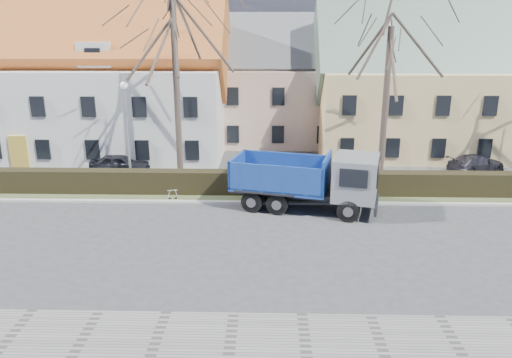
{
  "coord_description": "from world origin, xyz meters",
  "views": [
    {
      "loc": [
        3.31,
        -20.26,
        9.1
      ],
      "look_at": [
        2.69,
        3.84,
        1.6
      ],
      "focal_mm": 35.0,
      "sensor_mm": 36.0,
      "label": 1
    }
  ],
  "objects_px": {
    "cart_frame": "(169,195)",
    "parked_car_a": "(120,164)",
    "dump_truck": "(300,180)",
    "streetlight": "(128,136)",
    "parked_car_b": "(476,163)"
  },
  "relations": [
    {
      "from": "dump_truck",
      "to": "parked_car_a",
      "type": "height_order",
      "value": "dump_truck"
    },
    {
      "from": "streetlight",
      "to": "parked_car_b",
      "type": "relative_size",
      "value": 1.58
    },
    {
      "from": "cart_frame",
      "to": "parked_car_b",
      "type": "bearing_deg",
      "value": 17.82
    },
    {
      "from": "dump_truck",
      "to": "streetlight",
      "type": "distance_m",
      "value": 10.11
    },
    {
      "from": "parked_car_a",
      "to": "parked_car_b",
      "type": "xyz_separation_m",
      "value": [
        22.71,
        1.04,
        -0.07
      ]
    },
    {
      "from": "cart_frame",
      "to": "parked_car_a",
      "type": "distance_m",
      "value": 6.41
    },
    {
      "from": "cart_frame",
      "to": "dump_truck",
      "type": "bearing_deg",
      "value": -7.7
    },
    {
      "from": "dump_truck",
      "to": "streetlight",
      "type": "height_order",
      "value": "streetlight"
    },
    {
      "from": "cart_frame",
      "to": "parked_car_a",
      "type": "height_order",
      "value": "parked_car_a"
    },
    {
      "from": "parked_car_b",
      "to": "parked_car_a",
      "type": "bearing_deg",
      "value": 68.51
    },
    {
      "from": "parked_car_b",
      "to": "streetlight",
      "type": "bearing_deg",
      "value": 76.27
    },
    {
      "from": "cart_frame",
      "to": "parked_car_a",
      "type": "bearing_deg",
      "value": 129.2
    },
    {
      "from": "streetlight",
      "to": "parked_car_a",
      "type": "height_order",
      "value": "streetlight"
    },
    {
      "from": "dump_truck",
      "to": "cart_frame",
      "type": "bearing_deg",
      "value": -173.49
    },
    {
      "from": "cart_frame",
      "to": "parked_car_a",
      "type": "relative_size",
      "value": 0.2
    }
  ]
}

